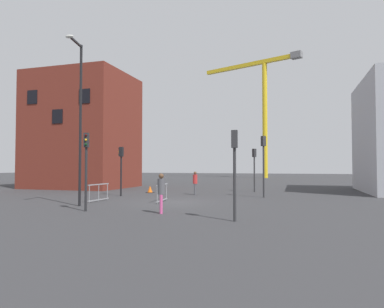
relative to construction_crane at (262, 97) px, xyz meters
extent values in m
plane|color=#333335|center=(-1.38, -43.88, -14.85)|extent=(160.00, 160.00, 0.00)
cube|color=maroon|center=(-14.97, -33.26, -9.14)|extent=(9.44, 7.92, 11.42)
cube|color=black|center=(-17.80, -37.25, -6.21)|extent=(1.10, 0.06, 1.30)
cube|color=black|center=(-14.97, -37.25, -8.16)|extent=(1.10, 0.06, 1.30)
cube|color=black|center=(-12.14, -37.25, -6.46)|extent=(1.10, 0.06, 1.30)
cylinder|color=yellow|center=(0.52, -0.20, -4.40)|extent=(0.90, 0.90, 20.90)
cube|color=yellow|center=(-2.55, 0.96, 6.45)|extent=(17.80, 7.25, 0.70)
cube|color=slate|center=(6.14, -2.31, 6.45)|extent=(2.11, 1.76, 1.10)
cylinder|color=black|center=(-5.57, -47.16, -10.40)|extent=(0.14, 0.14, 8.90)
cube|color=black|center=(-5.39, -47.92, -6.05)|extent=(0.46, 1.55, 0.10)
ellipsoid|color=silver|center=(-5.21, -48.68, -6.07)|extent=(0.44, 0.24, 0.16)
cylinder|color=#2D2D30|center=(2.44, -34.31, -13.39)|extent=(0.12, 0.12, 2.93)
cube|color=#2D2D30|center=(2.44, -34.31, -11.57)|extent=(0.35, 0.37, 0.70)
sphere|color=#390605|center=(2.54, -34.16, -11.35)|extent=(0.11, 0.11, 0.11)
sphere|color=#F2A514|center=(2.54, -34.16, -11.57)|extent=(0.11, 0.11, 0.11)
sphere|color=#07330F|center=(2.54, -34.16, -11.79)|extent=(0.11, 0.11, 0.11)
cylinder|color=black|center=(-6.43, -40.96, -13.42)|extent=(0.12, 0.12, 2.87)
cube|color=black|center=(-6.43, -40.96, -11.63)|extent=(0.30, 0.26, 0.70)
sphere|color=#390605|center=(-6.60, -40.97, -11.41)|extent=(0.11, 0.11, 0.11)
sphere|color=#F2A514|center=(-6.60, -40.97, -11.63)|extent=(0.11, 0.11, 0.11)
sphere|color=#07330F|center=(-6.60, -40.97, -11.85)|extent=(0.11, 0.11, 0.11)
cylinder|color=#2D2D30|center=(3.63, -39.13, -13.07)|extent=(0.12, 0.12, 3.58)
cube|color=#2D2D30|center=(3.63, -39.13, -10.93)|extent=(0.37, 0.37, 0.70)
sphere|color=#390605|center=(3.75, -39.00, -10.71)|extent=(0.11, 0.11, 0.11)
sphere|color=#3C2905|center=(3.75, -39.00, -10.93)|extent=(0.11, 0.11, 0.11)
sphere|color=green|center=(3.75, -39.00, -11.15)|extent=(0.11, 0.11, 0.11)
cylinder|color=#2D2D30|center=(3.43, -49.81, -13.39)|extent=(0.12, 0.12, 2.92)
cube|color=#2D2D30|center=(3.43, -49.81, -11.59)|extent=(0.26, 0.30, 0.70)
sphere|color=red|center=(3.41, -49.63, -11.37)|extent=(0.11, 0.11, 0.11)
sphere|color=#3C2905|center=(3.41, -49.63, -11.59)|extent=(0.11, 0.11, 0.11)
sphere|color=#07330F|center=(3.41, -49.63, -11.81)|extent=(0.11, 0.11, 0.11)
cylinder|color=#232326|center=(-4.00, -48.91, -13.30)|extent=(0.12, 0.12, 3.10)
cube|color=#232326|center=(-4.00, -48.91, -11.40)|extent=(0.34, 0.36, 0.70)
sphere|color=#390605|center=(-3.93, -49.07, -11.18)|extent=(0.11, 0.11, 0.11)
sphere|color=#F2A514|center=(-3.93, -49.07, -11.40)|extent=(0.11, 0.11, 0.11)
sphere|color=#07330F|center=(-3.93, -49.07, -11.62)|extent=(0.11, 0.11, 0.11)
cylinder|color=#4C4C51|center=(-1.55, -38.45, -14.43)|extent=(0.14, 0.14, 0.84)
cylinder|color=#4C4C51|center=(-1.58, -38.26, -14.43)|extent=(0.14, 0.14, 0.84)
cylinder|color=red|center=(-1.56, -38.35, -13.67)|extent=(0.34, 0.34, 0.70)
sphere|color=brown|center=(-1.56, -38.35, -13.20)|extent=(0.23, 0.23, 0.23)
cylinder|color=#D14C8C|center=(-0.17, -48.67, -14.42)|extent=(0.14, 0.14, 0.88)
cylinder|color=#D14C8C|center=(-0.24, -48.48, -14.42)|extent=(0.14, 0.14, 0.88)
cylinder|color=#4C4C51|center=(-0.21, -48.57, -13.61)|extent=(0.34, 0.34, 0.73)
sphere|color=brown|center=(-0.21, -48.57, -13.13)|extent=(0.24, 0.24, 0.24)
cube|color=gray|center=(-2.04, -43.88, -13.80)|extent=(0.30, 2.28, 0.06)
cube|color=gray|center=(-2.04, -43.88, -14.75)|extent=(0.30, 2.28, 0.06)
cylinder|color=gray|center=(-1.94, -44.90, -14.33)|extent=(0.04, 0.04, 1.05)
cylinder|color=gray|center=(-2.04, -43.88, -14.33)|extent=(0.04, 0.04, 1.05)
cylinder|color=gray|center=(-2.15, -42.86, -14.33)|extent=(0.04, 0.04, 1.05)
cube|color=gray|center=(-5.93, -44.70, -13.80)|extent=(0.15, 2.12, 0.06)
cube|color=gray|center=(-5.93, -44.70, -14.75)|extent=(0.15, 2.12, 0.06)
cylinder|color=gray|center=(-5.97, -45.66, -14.33)|extent=(0.04, 0.04, 1.05)
cylinder|color=gray|center=(-5.93, -44.70, -14.33)|extent=(0.04, 0.04, 1.05)
cylinder|color=gray|center=(-5.88, -43.75, -14.33)|extent=(0.04, 0.04, 1.05)
cube|color=black|center=(-5.66, -37.50, -14.84)|extent=(0.57, 0.57, 0.03)
cone|color=#E55B0F|center=(-5.66, -37.50, -14.57)|extent=(0.44, 0.44, 0.58)
camera|label=1|loc=(5.74, -63.30, -12.65)|focal=31.96mm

